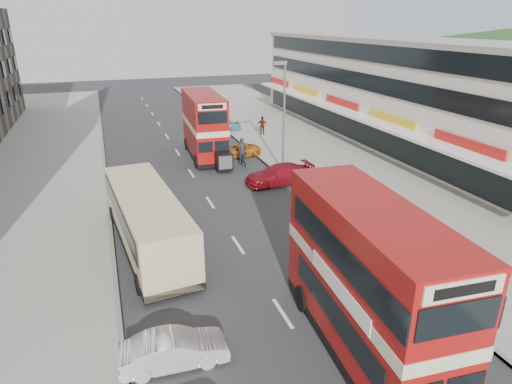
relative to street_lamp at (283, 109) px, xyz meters
name	(u,v)px	position (x,y,z in m)	size (l,w,h in m)	color
ground	(304,346)	(-6.52, -18.00, -4.78)	(160.00, 160.00, 0.00)	#28282B
road_surface	(191,173)	(-6.52, 2.00, -4.78)	(12.00, 90.00, 0.01)	#28282B
pavement_right	(333,157)	(5.48, 2.00, -4.71)	(12.00, 90.00, 0.15)	gray
pavement_left	(14,192)	(-18.52, 2.00, -4.71)	(12.00, 90.00, 0.15)	gray
kerb_left	(106,182)	(-12.62, 2.00, -4.71)	(0.20, 90.00, 0.16)	gray
kerb_right	(267,164)	(-0.42, 2.00, -4.71)	(0.20, 90.00, 0.16)	gray
commercial_row	(405,93)	(13.42, 4.00, -0.09)	(9.90, 46.20, 9.30)	beige
street_lamp	(283,109)	(0.00, 0.00, 0.00)	(1.00, 0.20, 8.12)	slate
bus_main	(369,281)	(-4.64, -18.73, -2.05)	(3.17, 9.59, 5.20)	black
bus_second	(204,125)	(-4.48, 6.01, -2.12)	(2.94, 9.29, 5.06)	black
coach	(147,219)	(-10.82, -8.79, -3.19)	(3.51, 10.40, 2.70)	black
car_left_front	(174,350)	(-10.98, -17.35, -4.20)	(1.25, 3.57, 1.18)	silver
car_right_a	(279,175)	(-1.14, -2.25, -4.09)	(1.94, 4.78, 1.39)	maroon
car_right_b	(237,151)	(-1.96, 5.04, -4.25)	(1.78, 3.85, 1.07)	orange
car_right_c	(221,126)	(-0.96, 13.90, -4.12)	(1.56, 3.89, 1.32)	#5995B3
pedestrian_near	(326,180)	(1.00, -5.16, -3.75)	(0.65, 0.44, 1.78)	gray
pedestrian_far	(262,125)	(2.49, 11.20, -3.75)	(1.04, 0.43, 1.77)	gray
cyclist	(242,156)	(-2.34, 2.41, -3.94)	(0.70, 1.53, 2.26)	gray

